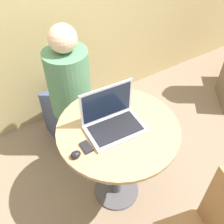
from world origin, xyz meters
name	(u,v)px	position (x,y,z in m)	size (l,w,h in m)	color
ground_plane	(117,190)	(0.00, 0.00, 0.00)	(12.00, 12.00, 0.00)	#7F6B56
round_table	(118,145)	(0.00, 0.00, 0.60)	(0.78, 0.78, 0.78)	#4C4C51
laptop	(112,120)	(-0.03, 0.03, 0.84)	(0.36, 0.26, 0.26)	#B7B7BC
cell_phone	(86,147)	(-0.25, -0.04, 0.79)	(0.05, 0.09, 0.02)	black
computer_mouse	(76,155)	(-0.33, -0.06, 0.80)	(0.06, 0.05, 0.04)	black
person_seated	(69,100)	(-0.05, 0.70, 0.51)	(0.36, 0.53, 1.21)	#3D4766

